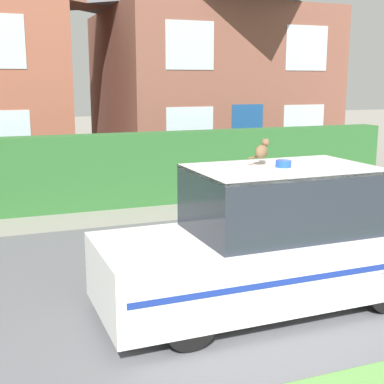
# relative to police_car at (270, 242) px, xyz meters

# --- Properties ---
(road_strip) EXTENTS (28.00, 5.98, 0.01)m
(road_strip) POSITION_rel_police_car_xyz_m (-0.52, 1.35, -0.82)
(road_strip) COLOR #5B5B60
(road_strip) RESTS_ON ground
(garden_hedge) EXTENTS (12.84, 0.56, 1.63)m
(garden_hedge) POSITION_rel_police_car_xyz_m (-0.07, 5.99, -0.01)
(garden_hedge) COLOR #2D662D
(garden_hedge) RESTS_ON ground
(police_car) EXTENTS (4.16, 1.64, 1.83)m
(police_car) POSITION_rel_police_car_xyz_m (0.00, 0.00, 0.00)
(police_car) COLOR black
(police_car) RESTS_ON road_strip
(cat) EXTENTS (0.30, 0.21, 0.25)m
(cat) POSITION_rel_police_car_xyz_m (-0.02, 0.23, 1.12)
(cat) COLOR brown
(cat) RESTS_ON police_car
(house_right) EXTENTS (7.09, 7.13, 6.66)m
(house_right) POSITION_rel_police_car_xyz_m (4.03, 11.92, 2.57)
(house_right) COLOR brown
(house_right) RESTS_ON ground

